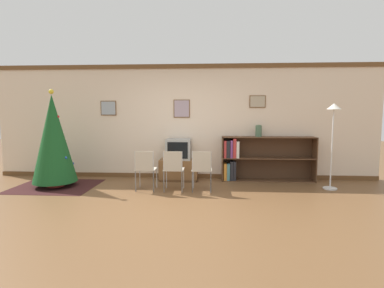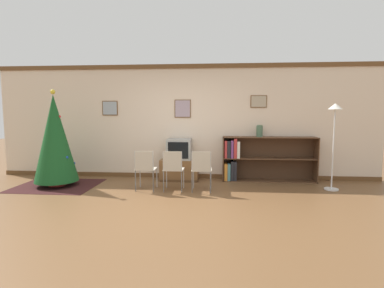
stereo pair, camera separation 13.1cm
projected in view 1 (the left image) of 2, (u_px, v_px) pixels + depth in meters
ground_plane at (172, 206)px, 5.06m from camera, size 24.00×24.00×0.00m
wall_back at (183, 122)px, 7.16m from camera, size 9.13×0.11×2.70m
area_rug at (56, 186)px, 6.40m from camera, size 1.69×1.40×0.01m
christmas_tree at (53, 139)px, 6.29m from camera, size 0.90×0.90×2.05m
tv_console at (179, 170)px, 6.98m from camera, size 0.87×0.47×0.49m
television at (179, 149)px, 6.92m from camera, size 0.56×0.46×0.48m
folding_chair_left at (145, 168)px, 6.00m from camera, size 0.40×0.40×0.82m
folding_chair_center at (173, 168)px, 5.97m from camera, size 0.40×0.40×0.82m
folding_chair_right at (202, 168)px, 5.93m from camera, size 0.40×0.40×0.82m
bookshelf at (252, 158)px, 6.92m from camera, size 2.11×0.36×1.02m
vase at (259, 131)px, 6.85m from camera, size 0.14×0.14×0.27m
standing_lamp at (333, 124)px, 6.05m from camera, size 0.28×0.28×1.76m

